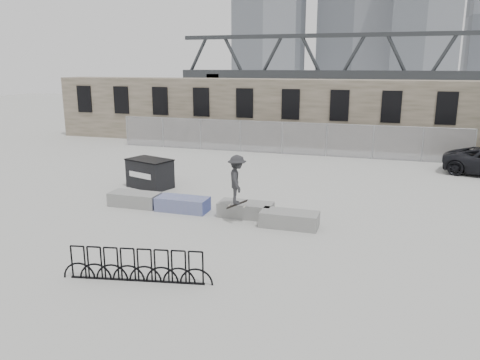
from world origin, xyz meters
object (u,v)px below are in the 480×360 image
planter_far_left (135,199)px  dumpster (150,173)px  planter_center_right (246,209)px  planter_offset (289,219)px  planter_center_left (183,203)px  skateboarder (237,180)px  bike_rack (136,266)px

planter_far_left → dumpster: bearing=105.5°
planter_center_right → dumpster: bearing=153.1°
planter_far_left → planter_offset: size_ratio=1.00×
planter_far_left → dumpster: 2.88m
planter_center_left → planter_offset: size_ratio=1.00×
dumpster → planter_far_left: bearing=-56.0°
planter_offset → skateboarder: 2.28m
planter_center_right → dumpster: 6.04m
dumpster → skateboarder: bearing=-14.6°
planter_far_left → skateboarder: 4.73m
planter_center_left → planter_center_right: bearing=1.3°
planter_offset → planter_center_right: bearing=160.5°
planter_far_left → dumpster: dumpster is taller
planter_offset → bike_rack: (-2.96, -5.33, 0.15)m
planter_far_left → skateboarder: size_ratio=1.02×
planter_far_left → bike_rack: size_ratio=0.50×
planter_center_left → planter_center_right: 2.51m
dumpster → planter_center_right: bearing=-8.4°
planter_offset → dumpster: size_ratio=0.87×
planter_far_left → bike_rack: bearing=-59.9°
planter_offset → skateboarder: bearing=-178.0°
dumpster → skateboarder: (5.27, -3.43, 0.89)m
planter_center_left → bike_rack: 6.06m
planter_center_right → skateboarder: size_ratio=1.02×
planter_far_left → planter_center_right: same height
planter_far_left → planter_center_right: bearing=0.2°
planter_center_left → skateboarder: size_ratio=1.02×
planter_offset → skateboarder: (-1.89, -0.07, 1.27)m
planter_far_left → planter_offset: (6.40, -0.61, 0.00)m
bike_rack → planter_offset: bearing=61.0°
dumpster → bike_rack: bearing=-45.7°
planter_center_right → planter_offset: (1.78, -0.63, 0.00)m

